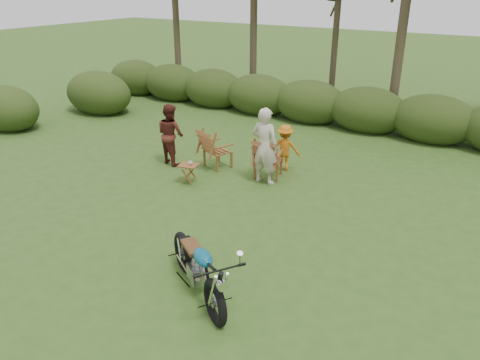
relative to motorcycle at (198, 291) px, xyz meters
The scene contains 10 objects.
ground 0.89m from the motorcycle, 124.27° to the left, with size 80.00×80.00×0.00m, color #2C4818.
tree_line 11.15m from the motorcycle, 90.02° to the left, with size 22.52×11.62×8.14m.
motorcycle is the anchor object (origin of this frame).
lawn_chair_right 4.81m from the motorcycle, 105.79° to the left, with size 0.70×0.70×1.02m, color brown, non-canonical shape.
lawn_chair_left 5.28m from the motorcycle, 121.14° to the left, with size 0.70×0.70×1.02m, color brown, non-canonical shape.
side_table 4.27m from the motorcycle, 129.62° to the left, with size 0.46×0.38×0.47m, color brown, non-canonical shape.
cup 4.29m from the motorcycle, 129.06° to the left, with size 0.11×0.11×0.09m, color beige.
adult_a 4.42m from the motorcycle, 105.83° to the left, with size 0.67×0.44×1.84m, color beige.
adult_b 5.68m from the motorcycle, 133.71° to the left, with size 0.77×0.60×1.59m, color #4D1D16.
child 5.38m from the motorcycle, 102.65° to the left, with size 0.77×0.44×1.19m, color #B96111.
Camera 1 is at (4.27, -5.52, 4.52)m, focal length 35.00 mm.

